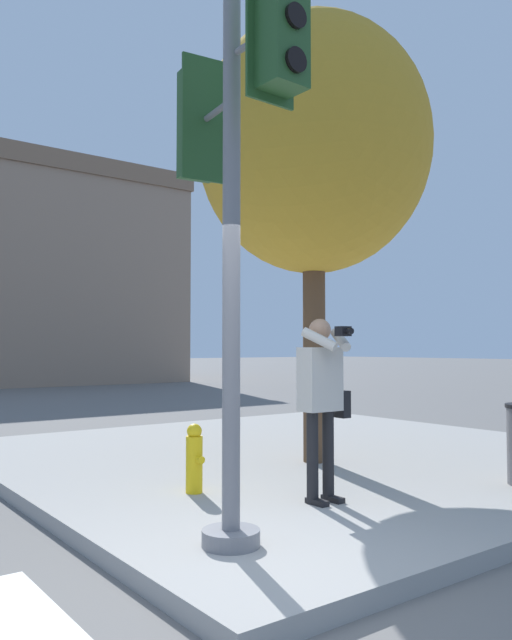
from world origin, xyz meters
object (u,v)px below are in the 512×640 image
(street_tree, at_px, (313,147))
(person_photographer, at_px, (322,392))
(fire_hydrant, at_px, (194,459))
(traffic_signal_pole, at_px, (235,164))

(street_tree, bearing_deg, person_photographer, -130.23)
(street_tree, bearing_deg, fire_hydrant, -165.52)
(traffic_signal_pole, relative_size, person_photographer, 2.53)
(person_photographer, height_order, street_tree, street_tree)
(fire_hydrant, bearing_deg, traffic_signal_pole, -111.52)
(traffic_signal_pole, relative_size, fire_hydrant, 6.34)
(person_photographer, distance_m, fire_hydrant, 1.46)
(traffic_signal_pole, xyz_separation_m, street_tree, (2.74, 2.14, 1.22))
(person_photographer, relative_size, street_tree, 0.30)
(traffic_signal_pole, bearing_deg, person_photographer, 21.67)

